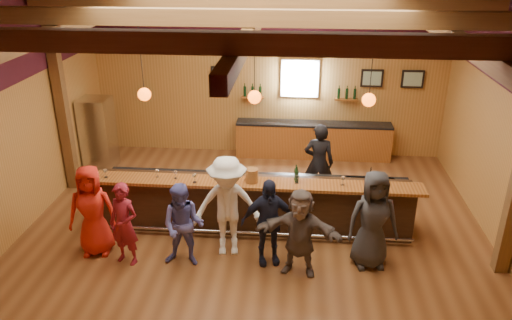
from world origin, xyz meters
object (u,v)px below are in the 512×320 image
object	(u,v)px
customer_redvest	(124,224)
customer_denim	(183,226)
customer_dark	(373,220)
bar_counter	(256,201)
customer_orange	(92,211)
back_bar_cabinet	(313,140)
ice_bucket	(252,175)
customer_white	(227,207)
stainless_fridge	(98,134)
customer_navy	(268,222)
customer_brown	(300,232)
bartender	(319,163)
bottle_a	(296,174)

from	to	relation	value
customer_redvest	customer_denim	distance (m)	1.03
customer_denim	customer_dark	bearing A→B (deg)	7.64
bar_counter	customer_orange	distance (m)	3.08
back_bar_cabinet	ice_bucket	size ratio (longest dim) A/B	15.18
back_bar_cabinet	customer_orange	xyz separation A→B (m)	(-4.00, -4.78, 0.38)
customer_orange	customer_white	distance (m)	2.40
back_bar_cabinet	customer_denim	size ratio (longest dim) A/B	2.60
customer_redvest	customer_dark	xyz separation A→B (m)	(4.26, 0.29, 0.13)
customer_white	stainless_fridge	bearing A→B (deg)	129.92
customer_navy	customer_brown	world-z (taller)	customer_navy
customer_denim	customer_white	distance (m)	0.84
customer_white	bartender	xyz separation A→B (m)	(1.67, 2.21, -0.07)
stainless_fridge	customer_brown	size ratio (longest dim) A/B	1.15
customer_redvest	customer_denim	world-z (taller)	customer_denim
customer_dark	stainless_fridge	bearing A→B (deg)	141.80
customer_brown	ice_bucket	size ratio (longest dim) A/B	5.95
customer_denim	customer_brown	xyz separation A→B (m)	(1.99, -0.07, 0.02)
bar_counter	bottle_a	xyz separation A→B (m)	(0.76, -0.18, 0.71)
customer_orange	ice_bucket	size ratio (longest dim) A/B	6.49
bar_counter	customer_denim	distance (m)	1.84
back_bar_cabinet	bartender	xyz separation A→B (m)	(0.06, -2.38, 0.40)
back_bar_cabinet	customer_denim	xyz separation A→B (m)	(-2.31, -5.00, 0.29)
bar_counter	customer_white	bearing A→B (deg)	-112.46
customer_navy	customer_brown	distance (m)	0.61
stainless_fridge	customer_orange	size ratio (longest dim) A/B	1.05
customer_navy	customer_dark	xyz separation A→B (m)	(1.79, 0.08, 0.09)
customer_denim	customer_white	world-z (taller)	customer_white
bar_counter	customer_navy	xyz separation A→B (m)	(0.31, -1.24, 0.28)
customer_redvest	bartender	distance (m)	4.32
back_bar_cabinet	ice_bucket	distance (m)	4.16
bottle_a	back_bar_cabinet	bearing A→B (deg)	83.63
ice_bucket	customer_orange	bearing A→B (deg)	-162.32
customer_orange	customer_white	world-z (taller)	customer_white
customer_denim	ice_bucket	bearing A→B (deg)	48.77
customer_navy	bartender	size ratio (longest dim) A/B	0.92
customer_white	ice_bucket	world-z (taller)	customer_white
back_bar_cabinet	bartender	bearing A→B (deg)	-88.50
customer_brown	bottle_a	distance (m)	1.40
back_bar_cabinet	stainless_fridge	world-z (taller)	stainless_fridge
customer_brown	bartender	distance (m)	2.71
bottle_a	bartender	bearing A→B (deg)	70.59
back_bar_cabinet	customer_white	xyz separation A→B (m)	(-1.60, -4.59, 0.47)
customer_orange	customer_brown	world-z (taller)	customer_orange
bar_counter	bartender	distance (m)	1.76
customer_orange	customer_brown	size ratio (longest dim) A/B	1.09
customer_orange	ice_bucket	distance (m)	2.92
bar_counter	customer_navy	distance (m)	1.31
customer_brown	ice_bucket	world-z (taller)	customer_brown
customer_dark	ice_bucket	xyz separation A→B (m)	(-2.15, 0.84, 0.35)
bartender	ice_bucket	distance (m)	2.03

